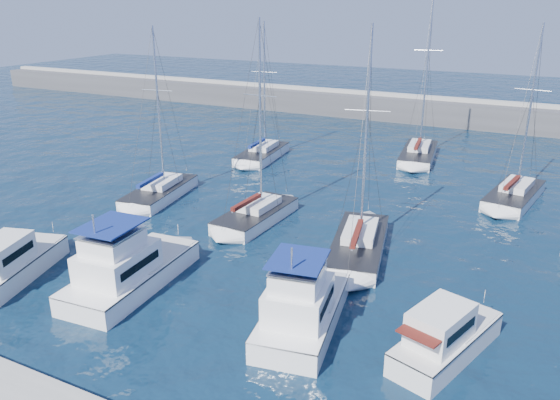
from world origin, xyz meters
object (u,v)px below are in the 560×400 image
at_px(sailboat_mid_a, 160,192).
at_px(sailboat_back_b, 418,154).
at_px(sailboat_mid_b, 256,215).
at_px(sailboat_back_a, 262,154).
at_px(motor_yacht_stbd_outer, 444,339).
at_px(motor_yacht_stbd_inner, 301,309).
at_px(motor_yacht_port_outer, 13,265).
at_px(motor_yacht_port_inner, 127,270).
at_px(sailboat_back_c, 514,195).
at_px(sailboat_mid_d, 359,244).

height_order(sailboat_mid_a, sailboat_back_b, sailboat_back_b).
bearing_deg(sailboat_mid_b, sailboat_back_a, 119.72).
height_order(motor_yacht_stbd_outer, sailboat_mid_b, sailboat_mid_b).
xyz_separation_m(motor_yacht_stbd_inner, sailboat_back_b, (-2.10, 33.94, -0.59)).
distance_m(motor_yacht_port_outer, motor_yacht_stbd_outer, 24.29).
distance_m(motor_yacht_port_outer, motor_yacht_port_inner, 7.06).
relative_size(motor_yacht_stbd_inner, sailboat_mid_b, 0.55).
relative_size(motor_yacht_stbd_inner, sailboat_back_a, 0.59).
distance_m(motor_yacht_stbd_outer, sailboat_mid_b, 18.84).
xyz_separation_m(motor_yacht_stbd_outer, sailboat_back_c, (1.12, 23.87, -0.43)).
distance_m(motor_yacht_stbd_outer, sailboat_mid_d, 11.48).
distance_m(motor_yacht_port_inner, sailboat_back_c, 31.37).
relative_size(motor_yacht_port_outer, sailboat_mid_b, 0.52).
height_order(motor_yacht_stbd_outer, sailboat_mid_d, sailboat_mid_d).
relative_size(motor_yacht_port_outer, sailboat_back_a, 0.55).
relative_size(motor_yacht_port_inner, sailboat_mid_d, 0.63).
xyz_separation_m(motor_yacht_stbd_inner, sailboat_back_a, (-16.62, 26.72, -0.62)).
xyz_separation_m(motor_yacht_port_outer, sailboat_mid_a, (-1.28, 15.21, -0.43)).
bearing_deg(sailboat_back_a, sailboat_mid_a, -103.06).
bearing_deg(sailboat_mid_b, motor_yacht_stbd_outer, -31.16).
bearing_deg(sailboat_back_a, motor_yacht_port_outer, -96.71).
relative_size(motor_yacht_port_inner, motor_yacht_stbd_outer, 1.29).
xyz_separation_m(motor_yacht_stbd_inner, sailboat_back_c, (7.89, 24.73, -0.62)).
height_order(sailboat_mid_d, sailboat_back_b, sailboat_back_b).
xyz_separation_m(sailboat_mid_d, sailboat_back_a, (-16.26, 16.88, 0.00)).
xyz_separation_m(motor_yacht_port_outer, motor_yacht_stbd_outer, (24.01, 3.70, -0.00)).
bearing_deg(sailboat_mid_b, motor_yacht_port_outer, -117.67).
distance_m(sailboat_back_b, sailboat_back_c, 13.59).
distance_m(motor_yacht_port_outer, sailboat_back_b, 39.78).
relative_size(motor_yacht_stbd_inner, sailboat_mid_d, 0.56).
relative_size(motor_yacht_stbd_outer, sailboat_back_a, 0.51).
bearing_deg(sailboat_mid_b, motor_yacht_stbd_inner, -49.31).
bearing_deg(sailboat_back_a, sailboat_back_b, 20.95).
bearing_deg(sailboat_back_b, sailboat_mid_b, -113.62).
bearing_deg(motor_yacht_stbd_outer, sailboat_mid_d, 146.32).
height_order(motor_yacht_stbd_inner, sailboat_back_a, sailboat_back_a).
relative_size(motor_yacht_stbd_inner, sailboat_back_c, 0.57).
bearing_deg(sailboat_mid_b, sailboat_mid_d, -7.48).
bearing_deg(motor_yacht_port_outer, motor_yacht_stbd_outer, -7.48).
distance_m(sailboat_back_a, sailboat_back_b, 16.21).
bearing_deg(motor_yacht_port_outer, sailboat_back_a, 72.56).
bearing_deg(sailboat_back_c, sailboat_mid_d, -109.42).
height_order(motor_yacht_stbd_outer, sailboat_back_a, sailboat_back_a).
relative_size(sailboat_back_a, sailboat_back_b, 0.80).
distance_m(motor_yacht_port_inner, motor_yacht_stbd_outer, 17.37).
bearing_deg(motor_yacht_port_inner, sailboat_back_a, 98.65).
distance_m(motor_yacht_port_inner, motor_yacht_stbd_inner, 10.55).
bearing_deg(motor_yacht_port_inner, sailboat_mid_b, 78.18).
relative_size(sailboat_mid_a, sailboat_back_c, 0.98).
distance_m(motor_yacht_stbd_inner, sailboat_mid_a, 22.28).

